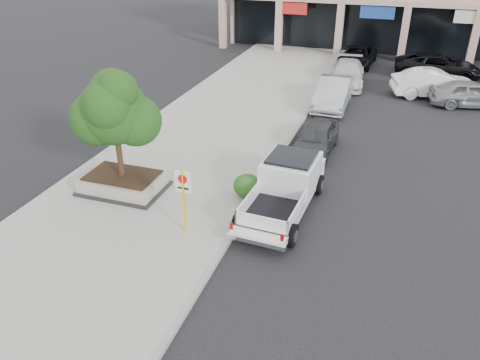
# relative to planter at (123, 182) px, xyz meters

# --- Properties ---
(ground) EXTENTS (120.00, 120.00, 0.00)m
(ground) POSITION_rel_planter_xyz_m (6.60, -1.53, -0.48)
(ground) COLOR black
(ground) RESTS_ON ground
(sidewalk) EXTENTS (8.00, 52.00, 0.15)m
(sidewalk) POSITION_rel_planter_xyz_m (1.10, 4.47, -0.40)
(sidewalk) COLOR gray
(sidewalk) RESTS_ON ground
(curb) EXTENTS (0.20, 52.00, 0.15)m
(curb) POSITION_rel_planter_xyz_m (5.05, 4.47, -0.40)
(curb) COLOR gray
(curb) RESTS_ON ground
(planter) EXTENTS (3.20, 2.20, 0.68)m
(planter) POSITION_rel_planter_xyz_m (0.00, 0.00, 0.00)
(planter) COLOR black
(planter) RESTS_ON sidewalk
(planter_tree) EXTENTS (2.90, 2.55, 4.00)m
(planter_tree) POSITION_rel_planter_xyz_m (0.13, 0.15, 2.94)
(planter_tree) COLOR black
(planter_tree) RESTS_ON planter
(no_parking_sign) EXTENTS (0.55, 0.09, 2.30)m
(no_parking_sign) POSITION_rel_planter_xyz_m (3.53, -1.83, 1.16)
(no_parking_sign) COLOR #FFB50D
(no_parking_sign) RESTS_ON sidewalk
(hedge) EXTENTS (1.10, 0.99, 0.93)m
(hedge) POSITION_rel_planter_xyz_m (4.80, 1.05, 0.14)
(hedge) COLOR #144718
(hedge) RESTS_ON sidewalk
(pickup_truck) EXTENTS (2.46, 5.88, 1.81)m
(pickup_truck) POSITION_rel_planter_xyz_m (6.25, 0.67, 0.43)
(pickup_truck) COLOR white
(pickup_truck) RESTS_ON ground
(curb_car_a) EXTENTS (1.83, 4.20, 1.41)m
(curb_car_a) POSITION_rel_planter_xyz_m (6.44, 6.30, 0.23)
(curb_car_a) COLOR #313336
(curb_car_a) RESTS_ON ground
(curb_car_b) EXTENTS (1.77, 5.07, 1.67)m
(curb_car_b) POSITION_rel_planter_xyz_m (6.20, 12.96, 0.36)
(curb_car_b) COLOR #ADB1B6
(curb_car_b) RESTS_ON ground
(curb_car_c) EXTENTS (2.59, 5.43, 1.53)m
(curb_car_c) POSITION_rel_planter_xyz_m (6.39, 17.74, 0.29)
(curb_car_c) COLOR silver
(curb_car_c) RESTS_ON ground
(curb_car_d) EXTENTS (2.71, 5.29, 1.43)m
(curb_car_d) POSITION_rel_planter_xyz_m (6.47, 23.02, 0.24)
(curb_car_d) COLOR black
(curb_car_d) RESTS_ON ground
(lot_car_a) EXTENTS (4.87, 2.68, 1.57)m
(lot_car_a) POSITION_rel_planter_xyz_m (13.81, 15.56, 0.31)
(lot_car_a) COLOR gray
(lot_car_a) RESTS_ON ground
(lot_car_b) EXTENTS (5.37, 2.96, 1.68)m
(lot_car_b) POSITION_rel_planter_xyz_m (11.83, 16.86, 0.36)
(lot_car_b) COLOR white
(lot_car_b) RESTS_ON ground
(lot_car_d) EXTENTS (5.88, 2.80, 1.62)m
(lot_car_d) POSITION_rel_planter_xyz_m (12.19, 21.50, 0.34)
(lot_car_d) COLOR black
(lot_car_d) RESTS_ON ground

